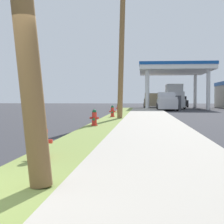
{
  "coord_description": "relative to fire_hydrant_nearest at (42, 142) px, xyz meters",
  "views": [
    {
      "loc": [
        2.6,
        -4.03,
        1.38
      ],
      "look_at": [
        0.92,
        15.02,
        0.6
      ],
      "focal_mm": 56.9,
      "sensor_mm": 36.0,
      "label": 1
    }
  ],
  "objects": [
    {
      "name": "fire_hydrant_nearest",
      "position": [
        0.0,
        0.0,
        0.0
      ],
      "size": [
        0.42,
        0.38,
        0.74
      ],
      "color": "red",
      "rests_on": "grass_verge"
    },
    {
      "name": "car_navy_by_far_pump",
      "position": [
        5.13,
        35.24,
        0.28
      ],
      "size": [
        2.13,
        4.58,
        1.57
      ],
      "color": "navy",
      "rests_on": "ground"
    },
    {
      "name": "fire_hydrant_fourth",
      "position": [
        -0.05,
        23.28,
        0.0
      ],
      "size": [
        0.42,
        0.37,
        0.74
      ],
      "color": "red",
      "rests_on": "grass_verge"
    },
    {
      "name": "truck_silver_at_forecourt",
      "position": [
        4.62,
        31.4,
        0.47
      ],
      "size": [
        2.18,
        5.42,
        1.97
      ],
      "color": "#BCBCC1",
      "rests_on": "ground"
    },
    {
      "name": "truck_tan_on_apron",
      "position": [
        3.32,
        42.7,
        0.47
      ],
      "size": [
        2.38,
        5.5,
        1.97
      ],
      "color": "tan",
      "rests_on": "ground"
    },
    {
      "name": "fire_hydrant_third",
      "position": [
        0.08,
        15.99,
        0.0
      ],
      "size": [
        0.42,
        0.37,
        0.74
      ],
      "color": "red",
      "rests_on": "grass_verge"
    },
    {
      "name": "car_black_by_near_pump",
      "position": [
        7.47,
        45.74,
        0.28
      ],
      "size": [
        2.11,
        4.57,
        1.57
      ],
      "color": "black",
      "rests_on": "ground"
    },
    {
      "name": "fire_hydrant_second",
      "position": [
        -0.09,
        8.54,
        0.0
      ],
      "size": [
        0.42,
        0.38,
        0.74
      ],
      "color": "red",
      "rests_on": "grass_verge"
    },
    {
      "name": "sidewalk_slab",
      "position": [
        2.5,
        -3.19,
        -0.39
      ],
      "size": [
        3.2,
        80.0,
        0.12
      ],
      "primitive_type": "cube",
      "color": "#A8A093",
      "rests_on": "ground"
    },
    {
      "name": "utility_pole_midground",
      "position": [
        0.76,
        14.67,
        4.18
      ],
      "size": [
        0.68,
        1.43,
        8.84
      ],
      "color": "olive",
      "rests_on": "grass_verge"
    },
    {
      "name": "truck_white_at_far_bay",
      "position": [
        6.1,
        39.0,
        1.04
      ],
      "size": [
        2.17,
        6.42,
        3.11
      ],
      "color": "white",
      "rests_on": "ground"
    }
  ]
}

